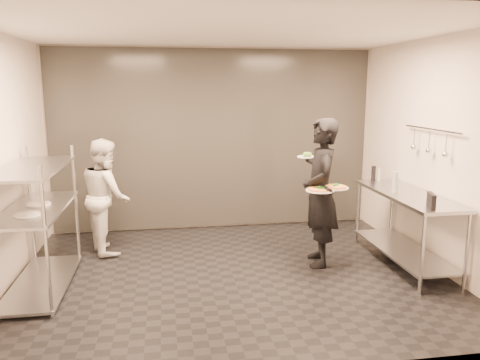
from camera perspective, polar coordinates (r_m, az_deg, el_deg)
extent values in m
cube|color=black|center=(5.70, -0.96, -11.43)|extent=(5.00, 4.00, 0.00)
cube|color=white|center=(5.30, -1.07, 17.79)|extent=(5.00, 4.00, 0.00)
cube|color=beige|center=(7.29, -3.24, 4.94)|extent=(5.00, 0.00, 2.80)
cube|color=beige|center=(3.39, 3.77, -2.34)|extent=(5.00, 0.00, 2.80)
cube|color=beige|center=(6.18, 22.62, 2.98)|extent=(0.00, 4.00, 2.80)
cube|color=white|center=(7.26, -3.21, 4.91)|extent=(4.90, 0.04, 2.74)
cylinder|color=#AFB1B6|center=(6.37, -24.16, -2.88)|extent=(0.04, 0.04, 1.50)
cylinder|color=#AFB1B6|center=(4.80, -22.56, -7.16)|extent=(0.04, 0.04, 1.50)
cylinder|color=#AFB1B6|center=(6.25, -19.37, -2.78)|extent=(0.04, 0.04, 1.50)
cube|color=#9B9EA4|center=(5.80, -22.93, -11.39)|extent=(0.60, 1.60, 0.03)
cube|color=#9B9EA4|center=(5.55, -23.59, -3.22)|extent=(0.60, 1.60, 0.03)
cube|color=#9B9EA4|center=(5.46, -23.96, 1.36)|extent=(0.60, 1.60, 0.03)
cylinder|color=white|center=(5.21, -24.55, -3.90)|extent=(0.26, 0.26, 0.01)
cylinder|color=white|center=(5.64, -23.37, -2.73)|extent=(0.26, 0.26, 0.01)
cylinder|color=#AFB1B6|center=(5.39, 21.34, -8.47)|extent=(0.04, 0.04, 0.90)
cylinder|color=#AFB1B6|center=(6.85, 14.11, -3.89)|extent=(0.04, 0.04, 0.90)
cylinder|color=#AFB1B6|center=(5.66, 25.93, -7.89)|extent=(0.04, 0.04, 0.90)
cylinder|color=#AFB1B6|center=(7.07, 18.00, -3.64)|extent=(0.04, 0.04, 0.90)
cube|color=#9B9EA4|center=(6.30, 19.28, -8.08)|extent=(0.57, 1.71, 0.03)
cube|color=#9B9EA4|center=(6.11, 19.71, -1.68)|extent=(0.60, 1.80, 0.04)
cylinder|color=#AFB1B6|center=(6.12, 22.35, 5.75)|extent=(0.02, 1.20, 0.02)
cylinder|color=#AFB1B6|center=(5.83, 23.86, 4.12)|extent=(0.01, 0.01, 0.22)
sphere|color=#AFB1B6|center=(5.84, 23.76, 2.85)|extent=(0.07, 0.07, 0.07)
cylinder|color=#AFB1B6|center=(6.12, 22.10, 4.55)|extent=(0.01, 0.01, 0.22)
sphere|color=#AFB1B6|center=(6.14, 22.01, 3.34)|extent=(0.07, 0.07, 0.07)
cylinder|color=#AFB1B6|center=(6.42, 20.49, 4.93)|extent=(0.01, 0.01, 0.22)
sphere|color=#AFB1B6|center=(6.44, 20.42, 3.78)|extent=(0.07, 0.07, 0.07)
imported|color=black|center=(5.85, 9.78, -1.54)|extent=(0.54, 0.73, 1.84)
imported|color=white|center=(6.52, -16.03, -1.86)|extent=(0.79, 0.89, 1.54)
cylinder|color=white|center=(5.58, 9.71, -1.27)|extent=(0.33, 0.33, 0.01)
cylinder|color=#B17240|center=(5.58, 9.71, -1.15)|extent=(0.29, 0.29, 0.02)
cylinder|color=#B75318|center=(5.58, 9.71, -1.05)|extent=(0.26, 0.26, 0.01)
sphere|color=#166216|center=(5.58, 9.72, -0.97)|extent=(0.04, 0.04, 0.04)
cylinder|color=white|center=(5.70, 11.57, -0.95)|extent=(0.31, 0.31, 0.01)
cylinder|color=#B17240|center=(5.70, 11.57, -0.83)|extent=(0.27, 0.27, 0.02)
cylinder|color=#B75318|center=(5.69, 11.58, -0.73)|extent=(0.24, 0.24, 0.01)
sphere|color=#166216|center=(5.69, 11.58, -0.66)|extent=(0.04, 0.04, 0.04)
cylinder|color=white|center=(6.08, 8.21, 2.81)|extent=(0.26, 0.26, 0.01)
ellipsoid|color=#2D6519|center=(6.08, 8.22, 3.14)|extent=(0.13, 0.13, 0.07)
cube|color=black|center=(5.42, 22.29, -2.35)|extent=(0.11, 0.23, 0.16)
cylinder|color=#99A799|center=(6.08, 18.38, -0.23)|extent=(0.07, 0.07, 0.26)
cylinder|color=#99A799|center=(6.79, 16.58, 0.67)|extent=(0.05, 0.05, 0.17)
cylinder|color=black|center=(6.75, 15.96, 0.78)|extent=(0.06, 0.06, 0.21)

